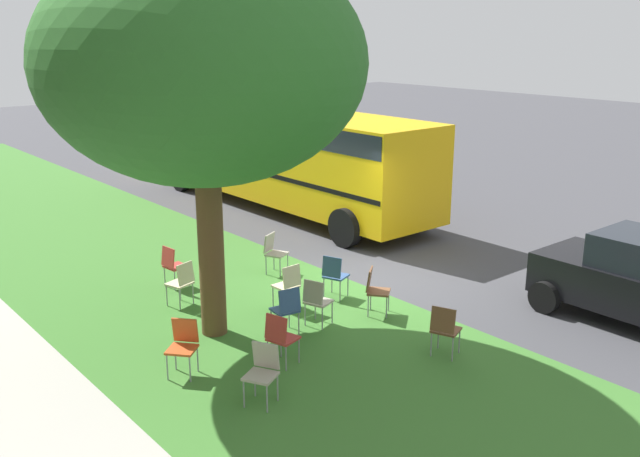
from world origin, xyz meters
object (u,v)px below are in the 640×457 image
at_px(chair_9, 183,343).
at_px(street_tree, 203,64).
at_px(chair_3, 263,369).
at_px(chair_10, 445,327).
at_px(chair_1, 280,335).
at_px(chair_4, 287,307).
at_px(chair_0, 288,283).
at_px(chair_8, 375,288).
at_px(chair_5, 274,250).
at_px(school_bus, 286,149).
at_px(chair_2, 334,273).
at_px(chair_7, 182,280).
at_px(chair_6, 316,299).
at_px(chair_11, 173,264).

bearing_deg(chair_9, street_tree, -48.96).
height_order(chair_3, chair_10, same).
xyz_separation_m(chair_1, chair_10, (-1.44, -2.21, 0.00)).
distance_m(chair_4, chair_10, 2.71).
bearing_deg(chair_1, chair_10, -123.08).
xyz_separation_m(chair_0, chair_8, (-1.22, -1.08, 0.00)).
bearing_deg(chair_8, chair_5, 1.60).
bearing_deg(chair_0, school_bus, -37.07).
height_order(street_tree, chair_0, street_tree).
xyz_separation_m(chair_2, chair_3, (-2.36, 3.40, 0.00)).
xyz_separation_m(chair_7, chair_8, (-2.64, -2.54, 0.00)).
bearing_deg(chair_4, chair_1, 137.60).
relative_size(chair_0, chair_3, 1.00).
distance_m(chair_2, chair_6, 1.38).
bearing_deg(chair_5, chair_9, 126.77).
xyz_separation_m(chair_10, school_bus, (9.45, -4.02, 1.24)).
distance_m(chair_3, chair_10, 3.16).
height_order(chair_1, chair_9, same).
relative_size(chair_6, chair_8, 1.00).
relative_size(chair_4, school_bus, 0.08).
distance_m(chair_3, chair_7, 4.03).
bearing_deg(chair_2, chair_11, 39.73).
relative_size(chair_0, school_bus, 0.08).
relative_size(chair_4, chair_8, 1.00).
distance_m(street_tree, chair_2, 4.86).
bearing_deg(chair_3, school_bus, -39.03).
relative_size(street_tree, chair_11, 7.43).
relative_size(chair_3, chair_7, 1.00).
height_order(chair_2, school_bus, school_bus).
bearing_deg(chair_0, chair_5, -28.83).
bearing_deg(chair_0, chair_10, -167.82).
distance_m(chair_8, chair_9, 3.90).
height_order(chair_3, chair_7, same).
distance_m(street_tree, chair_8, 5.04).
relative_size(chair_11, school_bus, 0.08).
bearing_deg(chair_3, chair_2, -55.24).
bearing_deg(street_tree, chair_1, -175.83).
distance_m(chair_4, chair_5, 3.24).
height_order(chair_9, school_bus, school_bus).
xyz_separation_m(chair_4, chair_6, (-0.03, -0.64, 0.00)).
height_order(chair_1, chair_3, same).
relative_size(street_tree, chair_4, 7.43).
bearing_deg(chair_4, chair_10, -147.97).
distance_m(chair_0, chair_3, 3.46).
relative_size(street_tree, chair_7, 7.43).
bearing_deg(chair_11, school_bus, -56.68).
distance_m(chair_0, chair_4, 1.18).
relative_size(chair_9, chair_11, 1.00).
bearing_deg(chair_3, chair_0, -43.48).
distance_m(chair_0, chair_1, 2.34).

